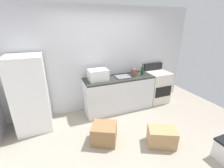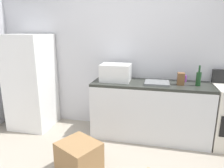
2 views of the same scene
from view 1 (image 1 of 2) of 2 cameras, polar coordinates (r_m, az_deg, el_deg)
name	(u,v)px [view 1 (image 1 of 2)]	position (r m, az deg, el deg)	size (l,w,h in m)	color
ground_plane	(129,139)	(3.32, 6.42, -19.65)	(6.00, 6.00, 0.00)	#9E9384
wall_back	(103,60)	(4.03, -3.31, 8.84)	(5.00, 0.10, 2.60)	silver
kitchen_counter	(119,93)	(4.10, 2.52, -3.50)	(1.80, 0.60, 0.90)	silver
refrigerator	(30,94)	(3.63, -28.05, -3.35)	(0.68, 0.66, 1.62)	white
stove_oven	(157,86)	(4.69, 16.19, -0.82)	(0.60, 0.61, 1.10)	silver
microwave	(98,75)	(3.70, -5.20, 3.39)	(0.46, 0.34, 0.27)	white
sink_basin	(123,77)	(3.93, 4.06, 2.66)	(0.36, 0.32, 0.03)	slate
wine_bottle	(142,71)	(4.19, 11.21, 4.86)	(0.07, 0.07, 0.30)	#193F1E
coffee_mug	(133,71)	(4.30, 7.64, 4.70)	(0.08, 0.08, 0.10)	purple
knife_block	(134,72)	(4.07, 8.32, 4.27)	(0.10, 0.10, 0.18)	brown
cardboard_box_large	(104,133)	(3.15, -2.90, -17.79)	(0.46, 0.41, 0.37)	olive
cardboard_box_medium	(162,137)	(3.23, 17.95, -18.10)	(0.51, 0.34, 0.35)	tan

